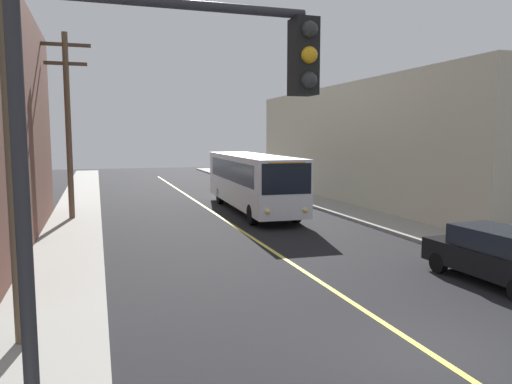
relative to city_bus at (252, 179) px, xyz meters
The scene contains 10 objects.
ground_plane 19.18m from the city_bus, 96.61° to the right, with size 120.00×120.00×0.00m, color black.
sidewalk_left 13.15m from the city_bus, 136.49° to the right, with size 2.50×90.00×0.15m, color gray.
sidewalk_right 10.44m from the city_bus, 60.62° to the right, with size 2.50×90.00×0.15m, color gray.
lane_stripe_center 4.89m from the city_bus, 118.98° to the right, with size 0.16×60.00×0.01m, color #D8CC4C.
building_right_warehouse 12.64m from the city_bus, 10.20° to the left, with size 12.00×26.82×7.50m.
city_bus is the anchor object (origin of this frame).
parked_car_black 15.65m from the city_bus, 80.40° to the right, with size 1.97×4.47×1.62m.
utility_pole_near 19.32m from the city_bus, 121.60° to the right, with size 2.40×0.28×11.29m.
utility_pole_mid 10.18m from the city_bus, behind, with size 2.40×0.28×9.14m.
traffic_signal_left_corner 21.80m from the city_bus, 110.57° to the right, with size 3.75×0.48×6.00m.
Camera 1 is at (-6.11, -7.46, 4.25)m, focal length 34.48 mm.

